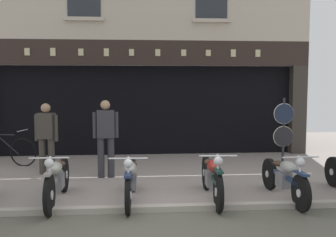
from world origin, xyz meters
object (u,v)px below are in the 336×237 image
object	(u,v)px
tyre_sign_pole	(284,126)
motorcycle_center	(212,176)
motorcycle_left	(57,179)
shopkeeper_center	(106,135)
advert_board_far	(11,95)
motorcycle_center_left	(131,178)
motorcycle_center_right	(284,177)
salesman_left	(46,135)
leaning_bicycle	(4,150)
advert_board_near	(55,92)

from	to	relation	value
tyre_sign_pole	motorcycle_center	bearing A→B (deg)	-129.16
motorcycle_left	shopkeeper_center	distance (m)	2.03
advert_board_far	motorcycle_left	bearing A→B (deg)	-65.18
motorcycle_left	motorcycle_center_left	size ratio (longest dim) A/B	1.01
motorcycle_center_right	motorcycle_center	bearing A→B (deg)	-6.89
motorcycle_center	advert_board_far	bearing A→B (deg)	-42.13
motorcycle_center	motorcycle_center_right	distance (m)	1.30
motorcycle_center	shopkeeper_center	world-z (taller)	shopkeeper_center
motorcycle_center_left	salesman_left	xyz separation A→B (m)	(-1.94, 2.28, 0.49)
motorcycle_center_right	leaning_bicycle	world-z (taller)	leaning_bicycle
advert_board_far	shopkeeper_center	bearing A→B (deg)	-44.98
motorcycle_center_left	advert_board_far	xyz separation A→B (m)	(-3.45, 4.75, 1.35)
motorcycle_left	motorcycle_center	xyz separation A→B (m)	(2.72, -0.04, -0.00)
motorcycle_center_left	motorcycle_center	distance (m)	1.44
motorcycle_center_left	advert_board_far	distance (m)	6.02
motorcycle_left	advert_board_far	xyz separation A→B (m)	(-2.18, 4.71, 1.33)
salesman_left	tyre_sign_pole	distance (m)	5.92
advert_board_far	motorcycle_center	bearing A→B (deg)	-44.15
shopkeeper_center	tyre_sign_pole	bearing A→B (deg)	-170.82
motorcycle_left	shopkeeper_center	size ratio (longest dim) A/B	1.20
motorcycle_left	motorcycle_center_right	world-z (taller)	motorcycle_left
motorcycle_left	motorcycle_center	world-z (taller)	same
motorcycle_left	advert_board_far	bearing A→B (deg)	-65.96
motorcycle_center_right	tyre_sign_pole	world-z (taller)	tyre_sign_pole
motorcycle_center_right	salesman_left	size ratio (longest dim) A/B	1.21
tyre_sign_pole	advert_board_near	distance (m)	6.43
motorcycle_center_right	advert_board_near	bearing A→B (deg)	-46.57
motorcycle_left	salesman_left	size ratio (longest dim) A/B	1.26
advert_board_far	salesman_left	bearing A→B (deg)	-58.58
advert_board_near	leaning_bicycle	world-z (taller)	advert_board_near
motorcycle_left	motorcycle_center_right	xyz separation A→B (m)	(4.01, -0.15, -0.02)
motorcycle_center_right	leaning_bicycle	xyz separation A→B (m)	(-5.98, 3.49, -0.03)
salesman_left	leaning_bicycle	bearing A→B (deg)	-26.41
tyre_sign_pole	shopkeeper_center	bearing A→B (deg)	-165.31
motorcycle_center	tyre_sign_pole	world-z (taller)	tyre_sign_pole
advert_board_near	motorcycle_center_left	bearing A→B (deg)	-64.96
shopkeeper_center	tyre_sign_pole	distance (m)	4.64
motorcycle_center_right	advert_board_near	xyz separation A→B (m)	(-4.95, 4.86, 1.43)
advert_board_near	tyre_sign_pole	bearing A→B (deg)	-15.50
motorcycle_center_left	motorcycle_center	xyz separation A→B (m)	(1.44, -0.00, 0.01)
motorcycle_center_right	tyre_sign_pole	distance (m)	3.42
motorcycle_center_left	salesman_left	size ratio (longest dim) A/B	1.25
motorcycle_left	leaning_bicycle	size ratio (longest dim) A/B	1.21
motorcycle_center	advert_board_near	bearing A→B (deg)	-50.36
advert_board_near	motorcycle_center	bearing A→B (deg)	-52.38
motorcycle_left	advert_board_near	size ratio (longest dim) A/B	1.95
advert_board_far	leaning_bicycle	size ratio (longest dim) A/B	0.62
salesman_left	advert_board_far	world-z (taller)	advert_board_far
advert_board_near	advert_board_far	bearing A→B (deg)	180.00
motorcycle_left	tyre_sign_pole	world-z (taller)	tyre_sign_pole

